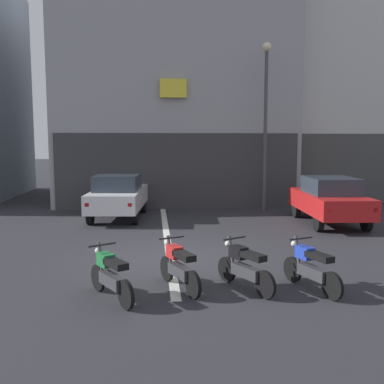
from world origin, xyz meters
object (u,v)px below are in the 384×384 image
motorcycle_red_row_left_mid (179,266)px  car_white_crossing_near (118,195)px  motorcycle_black_row_centre (245,266)px  street_lamp (266,110)px  car_red_parked_kerbside (329,199)px  motorcycle_green_row_leftmost (111,275)px  motorcycle_blue_row_right_mid (311,267)px

motorcycle_red_row_left_mid → car_white_crossing_near: bearing=102.5°
car_white_crossing_near → motorcycle_black_row_centre: (3.05, -8.16, -0.43)m
street_lamp → motorcycle_black_row_centre: 10.44m
motorcycle_black_row_centre → motorcycle_red_row_left_mid: bearing=173.7°
car_red_parked_kerbside → motorcycle_black_row_centre: bearing=-124.2°
street_lamp → motorcycle_green_row_leftmost: 11.64m
car_red_parked_kerbside → motorcycle_green_row_leftmost: size_ratio=2.85×
street_lamp → car_white_crossing_near: bearing=-168.3°
street_lamp → motorcycle_blue_row_right_mid: (-1.51, -9.52, -3.66)m
car_red_parked_kerbside → street_lamp: 4.66m
motorcycle_red_row_left_mid → motorcycle_black_row_centre: 1.28m
motorcycle_green_row_leftmost → motorcycle_blue_row_right_mid: (3.82, 0.16, 0.00)m
motorcycle_red_row_left_mid → motorcycle_black_row_centre: bearing=-6.3°
car_white_crossing_near → motorcycle_black_row_centre: bearing=-69.5°
car_white_crossing_near → motorcycle_black_row_centre: size_ratio=2.81×
car_white_crossing_near → motorcycle_black_row_centre: car_white_crossing_near is taller
motorcycle_green_row_leftmost → motorcycle_black_row_centre: (2.55, 0.31, 0.00)m
street_lamp → motorcycle_blue_row_right_mid: 10.31m
car_red_parked_kerbside → motorcycle_red_row_left_mid: size_ratio=2.68×
car_white_crossing_near → motorcycle_blue_row_right_mid: (4.32, -8.32, -0.43)m
motorcycle_red_row_left_mid → motorcycle_black_row_centre: (1.27, -0.14, 0.00)m
street_lamp → motorcycle_black_row_centre: bearing=-106.6°
car_white_crossing_near → motorcycle_black_row_centre: 8.73m
car_red_parked_kerbside → motorcycle_blue_row_right_mid: car_red_parked_kerbside is taller
street_lamp → car_red_parked_kerbside: bearing=-62.7°
car_white_crossing_near → motorcycle_blue_row_right_mid: size_ratio=2.66×
car_white_crossing_near → motorcycle_blue_row_right_mid: bearing=-62.5°
car_white_crossing_near → car_red_parked_kerbside: size_ratio=1.01×
motorcycle_black_row_centre → car_white_crossing_near: bearing=110.5°
car_white_crossing_near → street_lamp: street_lamp is taller
street_lamp → motorcycle_black_row_centre: (-2.79, -9.37, -3.66)m
car_red_parked_kerbside → motorcycle_black_row_centre: 7.72m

